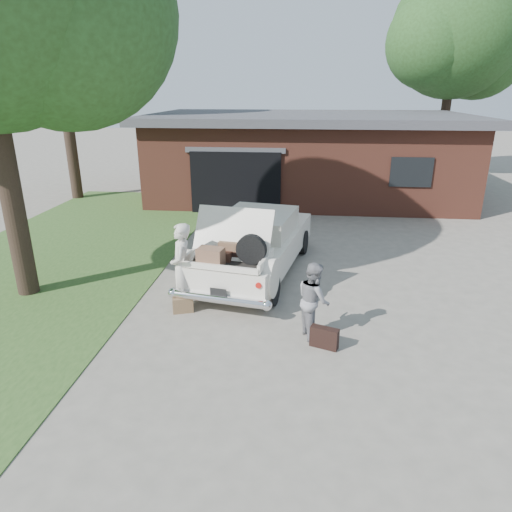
# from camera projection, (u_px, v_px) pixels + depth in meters

# --- Properties ---
(ground) EXTENTS (90.00, 90.00, 0.00)m
(ground) POSITION_uv_depth(u_px,v_px,m) (253.00, 319.00, 8.92)
(ground) COLOR gray
(ground) RESTS_ON ground
(grass_strip) EXTENTS (6.00, 16.00, 0.02)m
(grass_strip) POSITION_uv_depth(u_px,v_px,m) (62.00, 256.00, 12.26)
(grass_strip) COLOR #2D4C1E
(grass_strip) RESTS_ON ground
(house) EXTENTS (12.80, 7.80, 3.30)m
(house) POSITION_uv_depth(u_px,v_px,m) (307.00, 155.00, 18.96)
(house) COLOR brown
(house) RESTS_ON ground
(tree_back) EXTENTS (6.17, 5.37, 9.73)m
(tree_back) POSITION_uv_depth(u_px,v_px,m) (55.00, 16.00, 16.56)
(tree_back) COLOR #38281E
(tree_back) RESTS_ON ground
(tree_right) EXTENTS (6.78, 5.90, 9.64)m
(tree_right) POSITION_uv_depth(u_px,v_px,m) (457.00, 39.00, 20.93)
(tree_right) COLOR #38281E
(tree_right) RESTS_ON ground
(sedan) EXTENTS (2.80, 5.27, 1.95)m
(sedan) POSITION_uv_depth(u_px,v_px,m) (254.00, 244.00, 10.96)
(sedan) COLOR white
(sedan) RESTS_ON ground
(woman_left) EXTENTS (0.54, 0.72, 1.79)m
(woman_left) POSITION_uv_depth(u_px,v_px,m) (182.00, 267.00, 9.10)
(woman_left) COLOR beige
(woman_left) RESTS_ON ground
(woman_right) EXTENTS (0.73, 0.82, 1.41)m
(woman_right) POSITION_uv_depth(u_px,v_px,m) (314.00, 300.00, 8.12)
(woman_right) COLOR gray
(woman_right) RESTS_ON ground
(suitcase_left) EXTENTS (0.43, 0.25, 0.31)m
(suitcase_left) POSITION_uv_depth(u_px,v_px,m) (183.00, 305.00, 9.14)
(suitcase_left) COLOR olive
(suitcase_left) RESTS_ON ground
(suitcase_right) EXTENTS (0.51, 0.32, 0.38)m
(suitcase_right) POSITION_uv_depth(u_px,v_px,m) (324.00, 338.00, 7.89)
(suitcase_right) COLOR black
(suitcase_right) RESTS_ON ground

